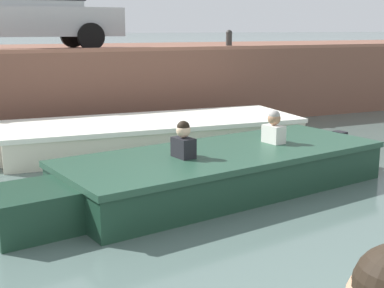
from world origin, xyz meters
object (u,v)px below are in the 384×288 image
Objects in this scene: boat_moored_central_cream at (139,135)px; mooring_bollard_east at (229,39)px; car_left_inner_silver at (25,12)px; motorboat_passing at (212,172)px.

boat_moored_central_cream is 3.94m from mooring_bollard_east.
car_left_inner_silver is at bearing 111.19° from boat_moored_central_cream.
car_left_inner_silver is 4.70m from mooring_bollard_east.
motorboat_passing reaches higher than boat_moored_central_cream.
mooring_bollard_east is at bearing 34.48° from boat_moored_central_cream.
boat_moored_central_cream is 1.16× the size of motorboat_passing.
car_left_inner_silver is at bearing 159.19° from mooring_bollard_east.
car_left_inner_silver reaches higher than boat_moored_central_cream.
motorboat_passing is 1.31× the size of car_left_inner_silver.
motorboat_passing is at bearing -88.90° from boat_moored_central_cream.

